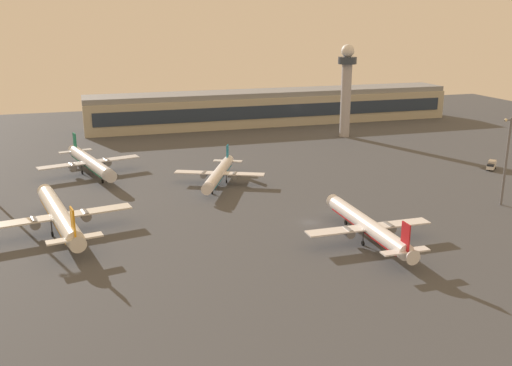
# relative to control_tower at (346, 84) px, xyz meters

# --- Properties ---
(ground_plane) EXTENTS (416.00, 416.00, 0.00)m
(ground_plane) POSITION_rel_control_tower_xyz_m (-57.26, -98.90, -23.06)
(ground_plane) COLOR #424449
(terminal_building) EXTENTS (181.63, 22.40, 16.40)m
(terminal_building) POSITION_rel_control_tower_xyz_m (-19.63, 40.83, -14.97)
(terminal_building) COLOR #B2AD99
(terminal_building) RESTS_ON ground
(control_tower) EXTENTS (8.00, 8.00, 40.01)m
(control_tower) POSITION_rel_control_tower_xyz_m (0.00, 0.00, 0.00)
(control_tower) COLOR #A8A8B2
(control_tower) RESTS_ON ground
(airplane_near_gate) EXTENTS (30.89, 39.76, 10.23)m
(airplane_near_gate) POSITION_rel_control_tower_xyz_m (-49.27, -115.15, -19.20)
(airplane_near_gate) COLOR white
(airplane_near_gate) RESTS_ON ground
(airplane_terminal_side) EXTENTS (35.05, 44.79, 11.55)m
(airplane_terminal_side) POSITION_rel_control_tower_xyz_m (-118.44, -87.08, -18.70)
(airplane_terminal_side) COLOR silver
(airplane_terminal_side) RESTS_ON ground
(airplane_mid_apron) EXTENTS (27.46, 34.74, 9.47)m
(airplane_mid_apron) POSITION_rel_control_tower_xyz_m (-71.12, -57.57, -19.48)
(airplane_mid_apron) COLOR white
(airplane_mid_apron) RESTS_ON ground
(airplane_taxiway_distant) EXTENTS (33.78, 43.05, 11.20)m
(airplane_taxiway_distant) POSITION_rel_control_tower_xyz_m (-109.73, -33.30, -18.83)
(airplane_taxiway_distant) COLOR silver
(airplane_taxiway_distant) RESTS_ON ground
(catering_truck) EXTENTS (5.79, 5.51, 3.05)m
(catering_truck) POSITION_rel_control_tower_xyz_m (23.58, -67.88, -21.48)
(catering_truck) COLOR white
(catering_truck) RESTS_ON ground
(apron_light_east) EXTENTS (4.80, 0.90, 24.82)m
(apron_light_east) POSITION_rel_control_tower_xyz_m (-0.11, -101.47, -8.82)
(apron_light_east) COLOR slate
(apron_light_east) RESTS_ON ground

